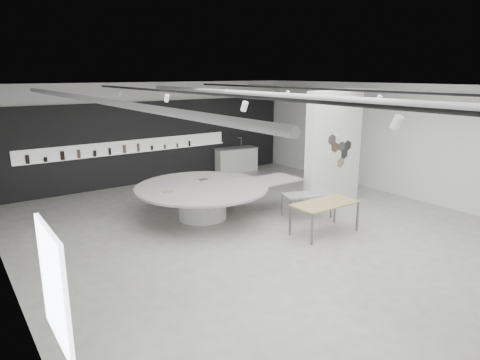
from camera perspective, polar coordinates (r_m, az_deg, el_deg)
room at (r=10.85m, az=3.45°, el=3.13°), size 12.02×14.02×3.82m
back_wall_display at (r=16.83m, az=-11.55°, el=4.95°), size 11.80×0.27×3.10m
partition_column at (r=14.05m, az=12.38°, el=4.21°), size 2.20×0.38×3.60m
display_island at (r=12.45m, az=-4.70°, el=-2.26°), size 4.94×3.88×0.98m
sample_table_wood at (r=11.42m, az=11.26°, el=-3.30°), size 1.78×0.89×0.83m
sample_table_stone at (r=12.65m, az=8.91°, el=-2.09°), size 1.51×1.07×0.70m
kitchen_counter at (r=18.40m, az=-0.53°, el=2.76°), size 1.89×0.95×1.43m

